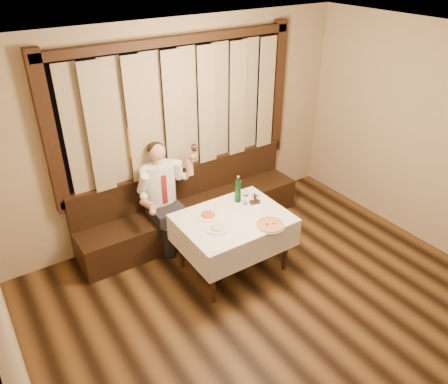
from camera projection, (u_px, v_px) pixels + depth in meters
room at (277, 187)px, 4.20m from camera, size 5.01×6.01×2.81m
banquette at (191, 210)px, 6.06m from camera, size 3.20×0.61×0.94m
dining_table at (233, 225)px, 5.15m from camera, size 1.27×0.97×0.76m
pizza at (270, 225)px, 4.93m from camera, size 0.33×0.33×0.04m
pasta_red at (208, 213)px, 5.10m from camera, size 0.27×0.27×0.09m
pasta_cream at (217, 226)px, 4.87m from camera, size 0.28×0.28×0.09m
green_bottle at (238, 191)px, 5.34m from camera, size 0.08×0.08×0.35m
table_wine_glass at (246, 194)px, 5.27m from camera, size 0.07×0.07×0.20m
cruet_caddy at (255, 200)px, 5.34m from camera, size 0.13×0.09×0.13m
seated_man at (163, 189)px, 5.52m from camera, size 0.79×0.59×1.43m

